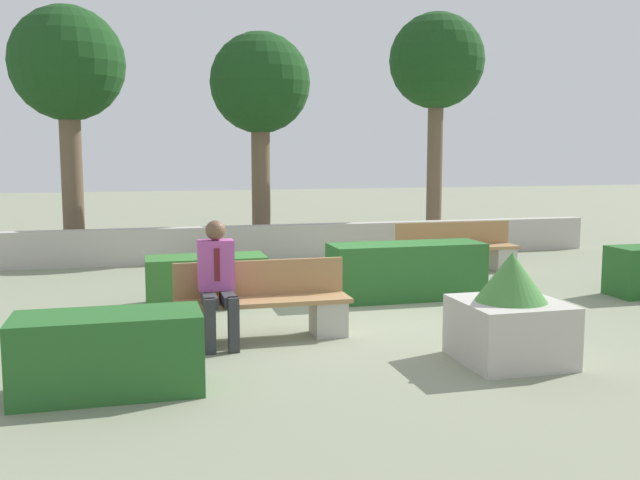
{
  "coord_description": "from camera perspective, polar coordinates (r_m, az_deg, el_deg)",
  "views": [
    {
      "loc": [
        -2.78,
        -8.51,
        2.05
      ],
      "look_at": [
        -0.43,
        0.5,
        0.9
      ],
      "focal_mm": 40.0,
      "sensor_mm": 36.0,
      "label": 1
    }
  ],
  "objects": [
    {
      "name": "hedge_block_near_right",
      "position": [
        9.78,
        -9.09,
        -3.19
      ],
      "size": [
        1.6,
        0.69,
        0.66
      ],
      "color": "#33702D",
      "rests_on": "ground_plane"
    },
    {
      "name": "tree_center_left",
      "position": [
        15.15,
        -4.82,
        12.07
      ],
      "size": [
        2.08,
        2.08,
        4.52
      ],
      "color": "brown",
      "rests_on": "ground_plane"
    },
    {
      "name": "bench_left_side",
      "position": [
        12.48,
        10.93,
        -0.98
      ],
      "size": [
        2.13,
        0.49,
        0.84
      ],
      "rotation": [
        0.0,
        0.0,
        -0.14
      ],
      "color": "#A37A4C",
      "rests_on": "ground_plane"
    },
    {
      "name": "planter_corner_left",
      "position": [
        7.25,
        14.98,
        -5.88
      ],
      "size": [
        0.98,
        0.98,
        1.09
      ],
      "color": "#B7B2A8",
      "rests_on": "ground_plane"
    },
    {
      "name": "perimeter_wall",
      "position": [
        13.74,
        -2.81,
        -0.15
      ],
      "size": [
        12.8,
        0.3,
        0.66
      ],
      "color": "#B7B2A8",
      "rests_on": "ground_plane"
    },
    {
      "name": "person_seated_man",
      "position": [
        7.65,
        -8.21,
        -2.95
      ],
      "size": [
        0.38,
        0.63,
        1.33
      ],
      "color": "#333338",
      "rests_on": "ground_plane"
    },
    {
      "name": "ground_plane",
      "position": [
        9.18,
        3.41,
        -5.87
      ],
      "size": [
        60.0,
        60.0,
        0.0
      ],
      "primitive_type": "plane",
      "color": "gray"
    },
    {
      "name": "bench_front",
      "position": [
        7.94,
        -4.57,
        -5.51
      ],
      "size": [
        1.93,
        0.48,
        0.84
      ],
      "color": "#A37A4C",
      "rests_on": "ground_plane"
    },
    {
      "name": "tree_leftmost",
      "position": [
        15.03,
        -19.55,
        12.78
      ],
      "size": [
        2.21,
        2.21,
        4.87
      ],
      "color": "brown",
      "rests_on": "ground_plane"
    },
    {
      "name": "hedge_block_mid_right",
      "position": [
        10.09,
        6.92,
        -2.47
      ],
      "size": [
        2.17,
        0.72,
        0.78
      ],
      "color": "#286028",
      "rests_on": "ground_plane"
    },
    {
      "name": "hedge_block_near_left",
      "position": [
        6.4,
        -16.57,
        -8.71
      ],
      "size": [
        1.57,
        0.68,
        0.69
      ],
      "color": "#286028",
      "rests_on": "ground_plane"
    },
    {
      "name": "tree_center_right",
      "position": [
        16.38,
        9.31,
        13.63
      ],
      "size": [
        2.1,
        2.1,
        5.1
      ],
      "color": "brown",
      "rests_on": "ground_plane"
    }
  ]
}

